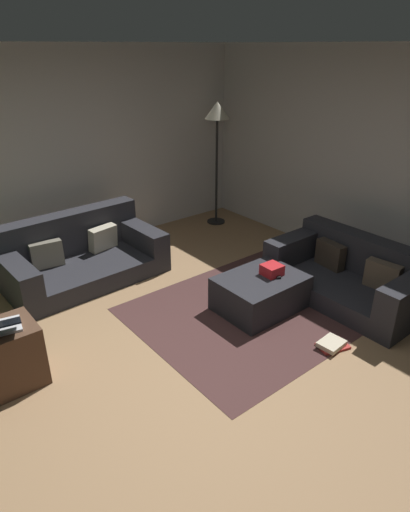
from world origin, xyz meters
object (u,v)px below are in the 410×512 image
(couch_right, at_px, (351,275))
(book_stack, at_px, (332,345))
(tv_remote, at_px, (277,275))
(side_table, at_px, (6,356))
(corner_lamp, at_px, (217,121))
(ottoman, at_px, (260,293))
(gift_box, at_px, (272,270))
(couch_left, at_px, (80,256))

(couch_right, bearing_deg, book_stack, 116.87)
(tv_remote, distance_m, side_table, 2.67)
(tv_remote, height_order, side_table, side_table)
(corner_lamp, bearing_deg, ottoman, -119.71)
(couch_right, height_order, gift_box, couch_right)
(book_stack, bearing_deg, tv_remote, 81.62)
(ottoman, xyz_separation_m, tv_remote, (0.15, -0.08, 0.20))
(ottoman, relative_size, side_table, 1.65)
(ottoman, distance_m, gift_box, 0.27)
(couch_right, distance_m, corner_lamp, 3.01)
(gift_box, distance_m, book_stack, 0.98)
(gift_box, distance_m, corner_lamp, 2.80)
(corner_lamp, bearing_deg, tv_remote, -115.98)
(book_stack, height_order, corner_lamp, corner_lamp)
(book_stack, bearing_deg, ottoman, 91.61)
(ottoman, bearing_deg, gift_box, -11.47)
(couch_left, distance_m, side_table, 1.92)
(couch_right, xyz_separation_m, side_table, (-3.43, 0.91, 0.02))
(tv_remote, bearing_deg, book_stack, -68.62)
(couch_right, height_order, tv_remote, couch_right)
(couch_left, height_order, corner_lamp, corner_lamp)
(couch_right, relative_size, book_stack, 5.17)
(couch_left, xyz_separation_m, couch_right, (2.15, -2.34, -0.01))
(side_table, relative_size, book_stack, 1.68)
(couch_right, relative_size, tv_remote, 10.43)
(gift_box, height_order, book_stack, gift_box)
(couch_left, xyz_separation_m, gift_box, (1.30, -1.92, 0.16))
(tv_remote, height_order, book_stack, tv_remote)
(tv_remote, height_order, corner_lamp, corner_lamp)
(gift_box, bearing_deg, book_stack, -96.45)
(gift_box, xyz_separation_m, side_table, (-2.59, 0.50, -0.16))
(tv_remote, xyz_separation_m, book_stack, (-0.12, -0.85, -0.35))
(couch_right, bearing_deg, couch_left, 42.57)
(side_table, bearing_deg, book_stack, -29.27)
(tv_remote, xyz_separation_m, corner_lamp, (1.13, 2.32, 1.19))
(couch_left, relative_size, side_table, 3.43)
(ottoman, bearing_deg, book_stack, -88.39)
(corner_lamp, bearing_deg, couch_right, -96.54)
(gift_box, distance_m, tv_remote, 0.07)
(couch_right, distance_m, gift_box, 0.96)
(corner_lamp, bearing_deg, side_table, -154.59)
(ottoman, height_order, side_table, side_table)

